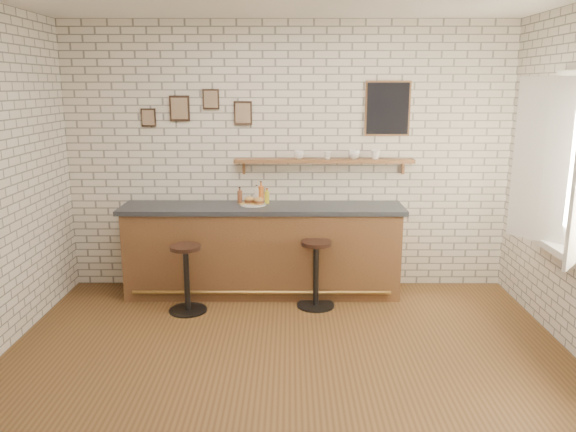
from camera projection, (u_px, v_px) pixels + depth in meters
name	position (u px, v px, depth m)	size (l,w,h in m)	color
ground	(287.00, 365.00, 4.73)	(5.00, 5.00, 0.00)	brown
bar_counter	(263.00, 250.00, 6.27)	(3.10, 0.65, 1.01)	brown
sandwich_plate	(253.00, 204.00, 6.19)	(0.28, 0.28, 0.01)	white
ciabatta_sandwich	(254.00, 201.00, 6.18)	(0.24, 0.17, 0.07)	tan
potato_chips	(251.00, 204.00, 6.19)	(0.25, 0.19, 0.00)	gold
bitters_bottle_brown	(240.00, 197.00, 6.27)	(0.06, 0.06, 0.19)	brown
bitters_bottle_white	(257.00, 196.00, 6.27)	(0.05, 0.05, 0.21)	silver
bitters_bottle_amber	(261.00, 194.00, 6.27)	(0.06, 0.06, 0.25)	#B0571C
condiment_bottle_yellow	(267.00, 197.00, 6.27)	(0.05, 0.05, 0.17)	gold
bar_stool_left	(187.00, 276.00, 5.78)	(0.40, 0.40, 0.71)	black
bar_stool_right	(316.00, 272.00, 5.91)	(0.40, 0.40, 0.72)	black
wall_shelf	(324.00, 161.00, 6.25)	(2.00, 0.18, 0.18)	brown
shelf_cup_a	(299.00, 155.00, 6.23)	(0.12, 0.12, 0.09)	white
shelf_cup_b	(327.00, 155.00, 6.23)	(0.09, 0.09, 0.08)	white
shelf_cup_c	(354.00, 155.00, 6.23)	(0.13, 0.13, 0.10)	white
shelf_cup_d	(376.00, 155.00, 6.23)	(0.11, 0.11, 0.10)	white
back_wall_decor	(309.00, 109.00, 6.19)	(2.96, 0.02, 0.56)	black
window_sill	(567.00, 253.00, 4.81)	(0.20, 1.35, 0.06)	white
casement_window	(572.00, 166.00, 4.64)	(0.40, 1.30, 1.56)	white
book_lower	(575.00, 255.00, 4.62)	(0.15, 0.20, 0.02)	tan
book_upper	(574.00, 251.00, 4.65)	(0.17, 0.23, 0.02)	tan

